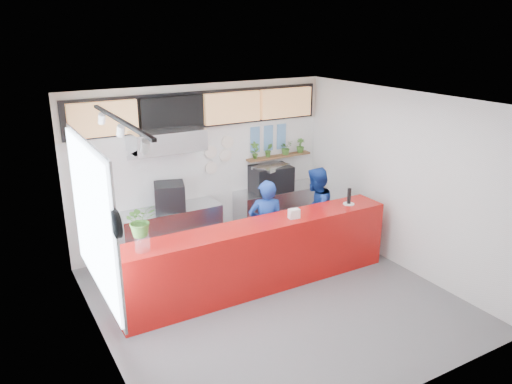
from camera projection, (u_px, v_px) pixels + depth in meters
name	position (u px, v px, depth m)	size (l,w,h in m)	color
floor	(273.00, 298.00, 7.64)	(5.00, 5.00, 0.00)	slate
ceiling	(275.00, 102.00, 6.68)	(5.00, 5.00, 0.00)	silver
wall_back	(203.00, 166.00, 9.21)	(5.00, 5.00, 0.00)	white
wall_left	(97.00, 243.00, 5.98)	(5.00, 5.00, 0.00)	white
wall_right	(401.00, 181.00, 8.33)	(5.00, 5.00, 0.00)	white
service_counter	(260.00, 256.00, 7.79)	(4.50, 0.60, 1.10)	#AF0F0C
cream_band	(201.00, 106.00, 8.85)	(5.00, 0.02, 0.80)	beige
prep_bench	(171.00, 232.00, 8.92)	(1.80, 0.60, 0.90)	#B2B5BA
panini_oven	(170.00, 196.00, 8.71)	(0.51, 0.51, 0.46)	black
extraction_hood	(166.00, 140.00, 8.34)	(1.20, 0.70, 0.35)	#B2B5BA
hood_lip	(167.00, 151.00, 8.40)	(1.20, 0.70, 0.08)	#B2B5BA
right_bench	(279.00, 210.00, 10.01)	(1.80, 0.60, 0.90)	#B2B5BA
espresso_machine	(271.00, 178.00, 9.69)	(0.76, 0.54, 0.49)	black
espresso_tray	(271.00, 167.00, 9.61)	(0.65, 0.45, 0.06)	#AFB3B7
herb_shelf	(279.00, 156.00, 9.88)	(1.40, 0.18, 0.04)	brown
menu_board_far_left	(103.00, 119.00, 7.95)	(1.10, 0.10, 0.55)	tan
menu_board_mid_left	(172.00, 113.00, 8.50)	(1.10, 0.10, 0.55)	black
menu_board_mid_right	(232.00, 108.00, 9.05)	(1.10, 0.10, 0.55)	tan
menu_board_far_right	(286.00, 103.00, 9.59)	(1.10, 0.10, 0.55)	tan
soffit	(202.00, 109.00, 8.84)	(4.80, 0.04, 0.65)	black
window_pane	(92.00, 219.00, 6.18)	(0.04, 2.20, 1.90)	silver
window_frame	(94.00, 218.00, 6.18)	(0.03, 2.30, 2.00)	#B2B5BA
wall_clock_rim	(116.00, 224.00, 5.08)	(0.30, 0.30, 0.05)	black
wall_clock_face	(119.00, 224.00, 5.10)	(0.26, 0.26, 0.02)	white
track_rail	(120.00, 120.00, 5.71)	(0.05, 2.40, 0.04)	black
dec_plate_a	(211.00, 152.00, 9.18)	(0.24, 0.24, 0.03)	silver
dec_plate_b	(225.00, 155.00, 9.35)	(0.24, 0.24, 0.03)	silver
dec_plate_c	(211.00, 168.00, 9.27)	(0.24, 0.24, 0.03)	silver
dec_plate_d	(227.00, 142.00, 9.30)	(0.24, 0.24, 0.03)	silver
photo_frame_a	(255.00, 133.00, 9.55)	(0.20, 0.02, 0.25)	#598CBF
photo_frame_b	(268.00, 132.00, 9.70)	(0.20, 0.02, 0.25)	#598CBF
photo_frame_c	(281.00, 130.00, 9.84)	(0.20, 0.02, 0.25)	#598CBF
photo_frame_d	(255.00, 146.00, 9.63)	(0.20, 0.02, 0.25)	#598CBF
photo_frame_e	(268.00, 144.00, 9.78)	(0.20, 0.02, 0.25)	#598CBF
photo_frame_f	(281.00, 143.00, 9.92)	(0.20, 0.02, 0.25)	#598CBF
staff_center	(266.00, 226.00, 8.27)	(0.59, 0.38, 1.60)	navy
staff_right	(315.00, 212.00, 8.87)	(0.79, 0.62, 1.63)	navy
herb_a	(255.00, 150.00, 9.56)	(0.18, 0.12, 0.34)	#386423
herb_b	(269.00, 150.00, 9.72)	(0.15, 0.12, 0.27)	#386423
herb_c	(286.00, 148.00, 9.91)	(0.25, 0.22, 0.28)	#386423
herb_d	(300.00, 145.00, 10.07)	(0.16, 0.14, 0.28)	#386423
glass_vase	(142.00, 242.00, 6.65)	(0.20, 0.20, 0.24)	silver
basil_vase	(140.00, 220.00, 6.55)	(0.40, 0.35, 0.44)	#386423
napkin_holder	(294.00, 214.00, 7.79)	(0.17, 0.11, 0.15)	white
white_plate	(349.00, 204.00, 8.42)	(0.19, 0.19, 0.01)	white
pepper_mill	(349.00, 196.00, 8.37)	(0.07, 0.07, 0.26)	black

